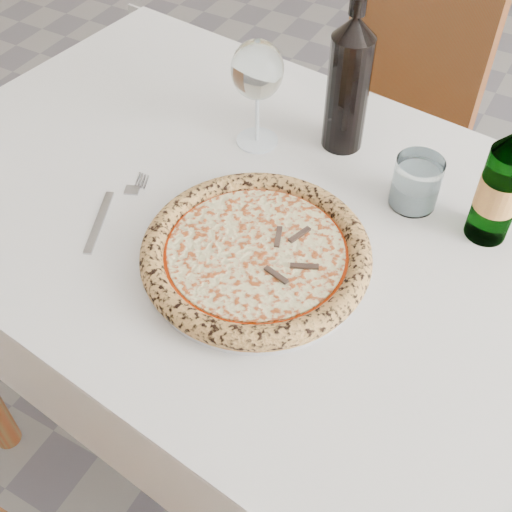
% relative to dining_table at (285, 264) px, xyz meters
% --- Properties ---
extents(floor, '(5.00, 6.00, 0.02)m').
position_rel_dining_table_xyz_m(floor, '(0.20, 0.26, -0.67)').
color(floor, '#4D4B56').
rests_on(floor, ground).
extents(dining_table, '(1.42, 0.94, 0.76)m').
position_rel_dining_table_xyz_m(dining_table, '(0.00, 0.00, 0.00)').
color(dining_table, brown).
rests_on(dining_table, floor).
extents(chair_far, '(0.45, 0.45, 0.93)m').
position_rel_dining_table_xyz_m(chair_far, '(-0.08, 0.74, -0.13)').
color(chair_far, brown).
rests_on(chair_far, floor).
extents(plate, '(0.32, 0.32, 0.02)m').
position_rel_dining_table_xyz_m(plate, '(-0.00, -0.10, 0.11)').
color(plate, silver).
rests_on(plate, dining_table).
extents(pizza, '(0.33, 0.33, 0.03)m').
position_rel_dining_table_xyz_m(pizza, '(-0.00, -0.10, 0.12)').
color(pizza, tan).
rests_on(pizza, plate).
extents(fork, '(0.07, 0.19, 0.00)m').
position_rel_dining_table_xyz_m(fork, '(-0.26, -0.12, 0.10)').
color(fork, '#A4A6AD').
rests_on(fork, dining_table).
extents(wine_glass, '(0.09, 0.09, 0.19)m').
position_rel_dining_table_xyz_m(wine_glass, '(-0.14, 0.16, 0.24)').
color(wine_glass, white).
rests_on(wine_glass, dining_table).
extents(tumbler, '(0.07, 0.07, 0.08)m').
position_rel_dining_table_xyz_m(tumbler, '(0.15, 0.14, 0.13)').
color(tumbler, white).
rests_on(tumbler, dining_table).
extents(beer_bottle, '(0.06, 0.06, 0.24)m').
position_rel_dining_table_xyz_m(beer_bottle, '(0.27, 0.13, 0.19)').
color(beer_bottle, '#215D21').
rests_on(beer_bottle, dining_table).
extents(wine_bottle, '(0.07, 0.07, 0.29)m').
position_rel_dining_table_xyz_m(wine_bottle, '(-0.01, 0.23, 0.22)').
color(wine_bottle, black).
rests_on(wine_bottle, dining_table).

